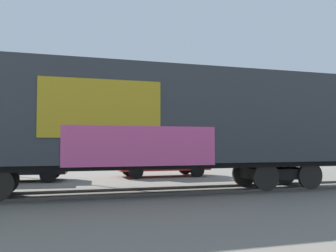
% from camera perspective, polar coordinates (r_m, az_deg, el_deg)
% --- Properties ---
extents(ground_plane, '(260.00, 260.00, 0.00)m').
position_cam_1_polar(ground_plane, '(11.51, -5.95, -10.45)').
color(ground_plane, slate).
extents(track, '(60.01, 4.84, 0.08)m').
position_cam_1_polar(track, '(11.47, -7.24, -10.27)').
color(track, '#4C4742').
rests_on(track, ground_plane).
extents(freight_car, '(14.86, 3.59, 4.07)m').
position_cam_1_polar(freight_car, '(11.51, -4.38, 1.13)').
color(freight_car, '#33383D').
rests_on(freight_car, ground_plane).
extents(hillside, '(124.33, 34.36, 17.22)m').
position_cam_1_polar(hillside, '(89.15, -17.59, 0.41)').
color(hillside, slate).
rests_on(hillside, ground_plane).
extents(parked_car_black, '(4.30, 2.41, 1.74)m').
position_cam_1_polar(parked_car_black, '(16.33, -22.78, -4.93)').
color(parked_car_black, black).
rests_on(parked_car_black, ground_plane).
extents(parked_car_red, '(4.33, 1.97, 1.79)m').
position_cam_1_polar(parked_car_red, '(17.35, -1.12, -4.91)').
color(parked_car_red, '#B21E1E').
rests_on(parked_car_red, ground_plane).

